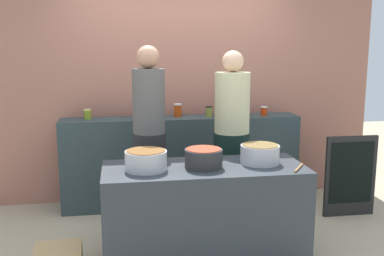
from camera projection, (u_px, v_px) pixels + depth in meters
The scene contains 20 objects.
ground at pixel (198, 245), 4.27m from camera, with size 12.00×12.00×0.00m, color tan.
storefront_wall at pixel (177, 74), 5.40m from camera, with size 4.80×0.12×3.00m, color #A46855.
display_shelf at pixel (182, 161), 5.24m from camera, with size 2.70×0.36×1.04m, color #2F3D3F.
prep_table at pixel (204, 214), 3.90m from camera, with size 1.70×0.70×0.84m, color #292F36.
preserve_jar_0 at pixel (88, 114), 5.00m from camera, with size 0.08×0.08×0.11m.
preserve_jar_1 at pixel (137, 111), 5.11m from camera, with size 0.08×0.08×0.14m.
preserve_jar_2 at pixel (148, 112), 5.00m from camera, with size 0.07×0.07×0.15m.
preserve_jar_3 at pixel (178, 110), 5.16m from camera, with size 0.09×0.09×0.15m.
preserve_jar_4 at pixel (209, 112), 5.15m from camera, with size 0.08×0.08×0.12m.
preserve_jar_5 at pixel (218, 111), 5.19m from camera, with size 0.09×0.09×0.13m.
preserve_jar_6 at pixel (233, 111), 5.30m from camera, with size 0.09×0.09×0.10m.
preserve_jar_7 at pixel (247, 110), 5.20m from camera, with size 0.07×0.07×0.15m.
preserve_jar_8 at pixel (264, 111), 5.24m from camera, with size 0.08×0.08×0.11m.
cooking_pot_left at pixel (146, 160), 3.70m from camera, with size 0.34×0.34×0.16m.
cooking_pot_center at pixel (204, 158), 3.78m from camera, with size 0.32×0.32×0.16m.
cooking_pot_right at pixel (260, 154), 3.91m from camera, with size 0.34×0.34×0.16m.
wooden_spoon at pixel (299, 168), 3.75m from camera, with size 0.02×0.02×0.26m, color #9E703D.
cook_with_tongs at pixel (150, 149), 4.43m from camera, with size 0.32×0.32×1.84m.
cook_in_cap at pixel (231, 149), 4.58m from camera, with size 0.36×0.36×1.79m.
chalkboard_sign at pixel (350, 176), 4.92m from camera, with size 0.58×0.05×0.89m.
Camera 1 is at (-0.69, -3.93, 1.87)m, focal length 42.60 mm.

